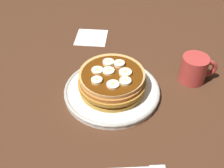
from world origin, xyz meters
TOP-DOWN VIEW (x-y plane):
  - ground_plane at (0.00, 0.00)cm, footprint 140.00×140.00cm
  - plate at (0.00, 0.00)cm, footprint 26.78×26.78cm
  - pancake_stack at (0.04, 0.09)cm, footprint 18.83×19.21cm
  - banana_slice_0 at (-0.89, 0.93)cm, footprint 3.23×3.23cm
  - banana_slice_1 at (0.21, -4.49)cm, footprint 3.28×3.28cm
  - banana_slice_2 at (3.22, -3.44)cm, footprint 3.11×3.11cm
  - banana_slice_3 at (2.20, 3.76)cm, footprint 3.02×3.02cm
  - banana_slice_4 at (-3.85, 1.53)cm, footprint 3.19×3.19cm
  - banana_slice_5 at (-4.06, -2.78)cm, footprint 2.89×2.89cm
  - banana_slice_6 at (-0.74, 4.51)cm, footprint 3.17×3.17cm
  - banana_slice_7 at (3.53, 0.15)cm, footprint 3.46×3.46cm
  - coffee_mug at (24.25, 4.55)cm, footprint 10.74×7.62cm
  - napkin at (-5.89, 29.28)cm, footprint 12.52×12.52cm
  - fork at (4.68, -23.97)cm, footprint 13.01×1.29cm

SIDE VIEW (x-z plane):
  - ground_plane at x=0.00cm, z-range -3.00..0.00cm
  - napkin at x=-5.89cm, z-range 0.00..0.30cm
  - fork at x=4.68cm, z-range 0.00..0.50cm
  - plate at x=0.00cm, z-range 0.07..1.89cm
  - coffee_mug at x=24.25cm, z-range 0.12..8.14cm
  - pancake_stack at x=0.04cm, z-range 1.50..7.03cm
  - banana_slice_4 at x=-3.85cm, z-range 6.85..7.57cm
  - banana_slice_1 at x=0.21cm, z-range 6.85..7.66cm
  - banana_slice_0 at x=-0.89cm, z-range 6.85..7.71cm
  - banana_slice_7 at x=3.53cm, z-range 6.85..7.77cm
  - banana_slice_2 at x=3.22cm, z-range 6.85..7.78cm
  - banana_slice_5 at x=-4.06cm, z-range 6.85..7.87cm
  - banana_slice_6 at x=-0.74cm, z-range 6.85..7.90cm
  - banana_slice_3 at x=2.20cm, z-range 6.85..7.93cm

